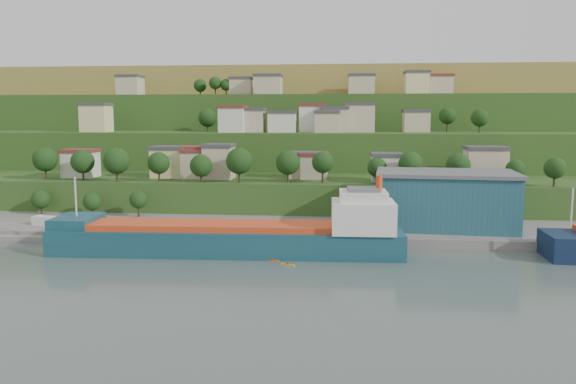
# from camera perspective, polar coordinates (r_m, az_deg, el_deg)

# --- Properties ---
(ground) EXTENTS (500.00, 500.00, 0.00)m
(ground) POSITION_cam_1_polar(r_m,az_deg,el_deg) (104.75, -3.02, -7.34)
(ground) COLOR #4A5A57
(ground) RESTS_ON ground
(quay) EXTENTS (220.00, 26.00, 4.00)m
(quay) POSITION_cam_1_polar(r_m,az_deg,el_deg) (130.92, 7.57, -4.35)
(quay) COLOR slate
(quay) RESTS_ON ground
(pebble_beach) EXTENTS (40.00, 18.00, 2.40)m
(pebble_beach) POSITION_cam_1_polar(r_m,az_deg,el_deg) (143.44, -23.92, -3.89)
(pebble_beach) COLOR slate
(pebble_beach) RESTS_ON ground
(hillside) EXTENTS (360.00, 210.47, 96.00)m
(hillside) POSITION_cam_1_polar(r_m,az_deg,el_deg) (270.46, 2.37, 1.95)
(hillside) COLOR #284719
(hillside) RESTS_ON ground
(cargo_ship_near) EXTENTS (70.18, 13.35, 17.95)m
(cargo_ship_near) POSITION_cam_1_polar(r_m,az_deg,el_deg) (112.32, -5.14, -4.83)
(cargo_ship_near) COLOR #14384B
(cargo_ship_near) RESTS_ON ground
(warehouse) EXTENTS (32.50, 21.55, 12.80)m
(warehouse) POSITION_cam_1_polar(r_m,az_deg,el_deg) (132.67, 15.69, -0.71)
(warehouse) COLOR #1F585E
(warehouse) RESTS_ON quay
(caravan) EXTENTS (6.79, 4.56, 2.93)m
(caravan) POSITION_cam_1_polar(r_m,az_deg,el_deg) (142.11, -23.40, -2.87)
(caravan) COLOR white
(caravan) RESTS_ON pebble_beach
(dinghy) EXTENTS (4.50, 1.94, 0.88)m
(dinghy) POSITION_cam_1_polar(r_m,az_deg,el_deg) (134.84, -20.00, -3.68)
(dinghy) COLOR silver
(dinghy) RESTS_ON pebble_beach
(kayak_orange) EXTENTS (2.91, 1.17, 0.72)m
(kayak_orange) POSITION_cam_1_polar(r_m,az_deg,el_deg) (106.89, -1.66, -6.91)
(kayak_orange) COLOR #CF5512
(kayak_orange) RESTS_ON ground
(kayak_yellow) EXTENTS (2.80, 1.60, 0.71)m
(kayak_yellow) POSITION_cam_1_polar(r_m,az_deg,el_deg) (104.03, -0.02, -7.32)
(kayak_yellow) COLOR gold
(kayak_yellow) RESTS_ON ground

